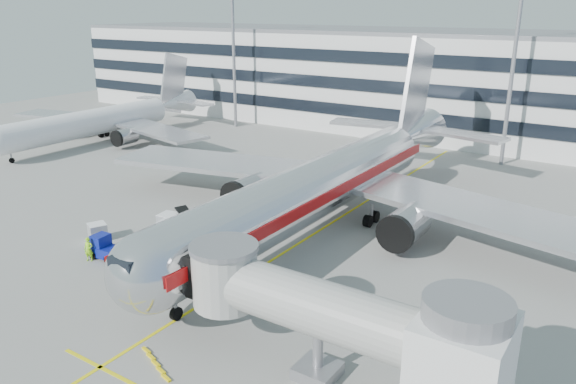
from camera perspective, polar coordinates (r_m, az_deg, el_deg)
The scene contains 15 objects.
ground at distance 42.82m, azimuth -3.71°, elevation -8.19°, with size 180.00×180.00×0.00m, color gray.
lead_in_line at distance 50.40m, azimuth 3.17°, elevation -3.95°, with size 0.25×70.00×0.01m, color yellow.
stop_bar at distance 34.34m, azimuth -18.54°, elevation -16.52°, with size 6.00×0.25×0.01m, color yellow.
main_jet at distance 50.38m, azimuth 4.25°, elevation 1.13°, with size 50.95×48.70×16.06m.
jet_bridge at distance 29.28m, azimuth 6.03°, elevation -13.10°, with size 17.80×4.50×7.00m.
terminal at distance 92.05m, azimuth 18.85°, elevation 10.33°, with size 150.00×24.25×15.60m.
light_mast_west at distance 93.07m, azimuth -5.59°, elevation 15.66°, with size 2.40×1.20×25.45m.
light_mast_centre at distance 74.10m, azimuth 22.14°, elevation 13.78°, with size 2.40×1.20×25.45m.
second_jet at distance 87.69m, azimuth -18.26°, elevation 6.96°, with size 38.21×36.52×12.04m.
belt_loader at distance 49.98m, azimuth -9.99°, elevation -3.64°, with size 4.69×3.06×2.21m.
baggage_tug at distance 47.13m, azimuth -18.12°, elevation -5.44°, with size 2.61×1.76×1.89m.
cargo_container_left at distance 50.94m, azimuth -12.00°, elevation -3.08°, with size 1.78×1.78×1.68m.
cargo_container_right at distance 50.79m, azimuth -18.77°, elevation -3.86°, with size 1.86×1.86×1.49m.
cargo_container_front at distance 48.81m, azimuth -12.04°, elevation -3.97°, with size 2.01×2.01×1.79m.
ramp_worker at distance 46.93m, azimuth -19.60°, elevation -5.51°, with size 0.71×0.47×1.95m, color #93E918.
Camera 1 is at (23.39, -30.36, 19.09)m, focal length 35.00 mm.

